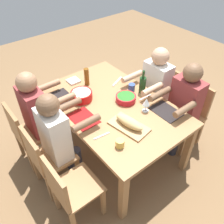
% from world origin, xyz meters
% --- Properties ---
extents(ground_plane, '(8.00, 8.00, 0.00)m').
position_xyz_m(ground_plane, '(0.00, 0.00, 0.00)').
color(ground_plane, brown).
extents(dining_table, '(1.66, 1.08, 0.74)m').
position_xyz_m(dining_table, '(0.00, 0.00, 0.66)').
color(dining_table, '#9E7044').
rests_on(dining_table, ground_plane).
extents(chair_far_center, '(0.40, 0.40, 0.85)m').
position_xyz_m(chair_far_center, '(0.00, 0.86, 0.48)').
color(chair_far_center, '#9E7044').
rests_on(chair_far_center, ground_plane).
extents(diner_far_center, '(0.41, 0.53, 1.20)m').
position_xyz_m(diner_far_center, '(-0.00, 0.68, 0.70)').
color(diner_far_center, '#2D2D38').
rests_on(diner_far_center, ground_plane).
extents(chair_near_center, '(0.40, 0.40, 0.85)m').
position_xyz_m(chair_near_center, '(0.00, -0.86, 0.48)').
color(chair_near_center, '#9E7044').
rests_on(chair_near_center, ground_plane).
extents(diner_near_center, '(0.41, 0.53, 1.20)m').
position_xyz_m(diner_near_center, '(0.00, -0.68, 0.70)').
color(diner_near_center, '#2D2D38').
rests_on(diner_near_center, ground_plane).
extents(chair_near_right, '(0.40, 0.40, 0.85)m').
position_xyz_m(chair_near_right, '(0.46, -0.86, 0.48)').
color(chair_near_right, '#9E7044').
rests_on(chair_near_right, ground_plane).
extents(chair_near_left, '(0.40, 0.40, 0.85)m').
position_xyz_m(chair_near_left, '(-0.46, -0.86, 0.48)').
color(chair_near_left, '#9E7044').
rests_on(chair_near_left, ground_plane).
extents(diner_near_left, '(0.41, 0.53, 1.20)m').
position_xyz_m(diner_near_left, '(-0.46, -0.68, 0.70)').
color(diner_near_left, '#2D2D38').
rests_on(diner_near_left, ground_plane).
extents(chair_far_right, '(0.40, 0.40, 0.85)m').
position_xyz_m(chair_far_right, '(0.46, 0.86, 0.48)').
color(chair_far_right, '#9E7044').
rests_on(chair_far_right, ground_plane).
extents(diner_far_right, '(0.41, 0.53, 1.20)m').
position_xyz_m(diner_far_right, '(0.46, 0.68, 0.70)').
color(diner_far_right, '#2D2D38').
rests_on(diner_far_right, ground_plane).
extents(serving_bowl_pasta, '(0.24, 0.24, 0.10)m').
position_xyz_m(serving_bowl_pasta, '(-0.29, -0.21, 0.80)').
color(serving_bowl_pasta, red).
rests_on(serving_bowl_pasta, dining_table).
extents(serving_bowl_greens, '(0.23, 0.23, 0.07)m').
position_xyz_m(serving_bowl_greens, '(0.04, 0.16, 0.78)').
color(serving_bowl_greens, '#B21923').
rests_on(serving_bowl_greens, dining_table).
extents(cutting_board, '(0.43, 0.28, 0.02)m').
position_xyz_m(cutting_board, '(0.38, -0.09, 0.75)').
color(cutting_board, tan).
rests_on(cutting_board, dining_table).
extents(bread_loaf, '(0.33, 0.16, 0.09)m').
position_xyz_m(bread_loaf, '(0.38, -0.09, 0.81)').
color(bread_loaf, tan).
rests_on(bread_loaf, cutting_board).
extents(wine_bottle, '(0.08, 0.08, 0.29)m').
position_xyz_m(wine_bottle, '(0.04, 0.42, 0.85)').
color(wine_bottle, '#193819').
rests_on(wine_bottle, dining_table).
extents(beer_bottle, '(0.06, 0.06, 0.22)m').
position_xyz_m(beer_bottle, '(-0.50, 0.01, 0.85)').
color(beer_bottle, brown).
rests_on(beer_bottle, dining_table).
extents(wine_glass, '(0.08, 0.08, 0.17)m').
position_xyz_m(wine_glass, '(0.31, 0.21, 0.86)').
color(wine_glass, silver).
rests_on(wine_glass, dining_table).
extents(cup_far_center, '(0.08, 0.08, 0.09)m').
position_xyz_m(cup_far_center, '(-0.07, 0.35, 0.78)').
color(cup_far_center, '#334C8C').
rests_on(cup_far_center, dining_table).
extents(fork_far_center, '(0.02, 0.17, 0.01)m').
position_xyz_m(fork_far_center, '(0.14, 0.38, 0.74)').
color(fork_far_center, silver).
rests_on(fork_far_center, dining_table).
extents(placemat_near_center, '(0.32, 0.23, 0.01)m').
position_xyz_m(placemat_near_center, '(0.00, -0.38, 0.74)').
color(placemat_near_center, maroon).
rests_on(placemat_near_center, dining_table).
extents(cup_near_right, '(0.08, 0.08, 0.08)m').
position_xyz_m(cup_near_right, '(0.52, -0.32, 0.78)').
color(cup_near_right, gold).
rests_on(cup_near_right, dining_table).
extents(fork_near_right, '(0.04, 0.17, 0.01)m').
position_xyz_m(fork_near_right, '(0.32, -0.38, 0.74)').
color(fork_near_right, silver).
rests_on(fork_near_right, dining_table).
extents(placemat_near_left, '(0.32, 0.23, 0.01)m').
position_xyz_m(placemat_near_left, '(-0.46, -0.38, 0.74)').
color(placemat_near_left, black).
rests_on(placemat_near_left, dining_table).
extents(placemat_far_right, '(0.32, 0.23, 0.01)m').
position_xyz_m(placemat_far_right, '(0.46, 0.38, 0.74)').
color(placemat_far_right, black).
rests_on(placemat_far_right, dining_table).
extents(carving_knife, '(0.11, 0.22, 0.01)m').
position_xyz_m(carving_knife, '(-0.32, 0.34, 0.74)').
color(carving_knife, silver).
rests_on(carving_knife, dining_table).
extents(napkin_stack, '(0.14, 0.14, 0.02)m').
position_xyz_m(napkin_stack, '(-0.66, -0.09, 0.75)').
color(napkin_stack, white).
rests_on(napkin_stack, dining_table).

